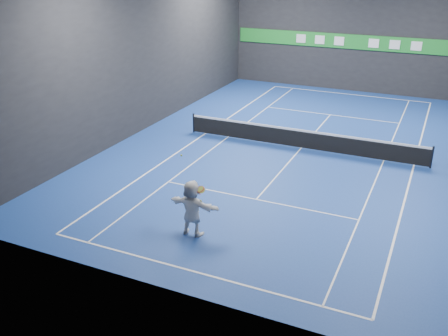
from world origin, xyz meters
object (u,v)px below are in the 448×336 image
at_px(tennis_net, 302,138).
at_px(tennis_racket, 200,191).
at_px(player, 192,208).
at_px(tennis_ball, 181,155).

bearing_deg(tennis_net, tennis_racket, -94.49).
height_order(player, tennis_net, player).
distance_m(tennis_ball, tennis_net, 10.21).
bearing_deg(tennis_net, player, -96.27).
relative_size(player, tennis_net, 0.16).
bearing_deg(tennis_ball, tennis_net, 81.53).
relative_size(player, tennis_racket, 2.81).
height_order(tennis_ball, tennis_net, tennis_ball).
relative_size(tennis_net, tennis_racket, 17.09).
distance_m(player, tennis_racket, 0.77).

